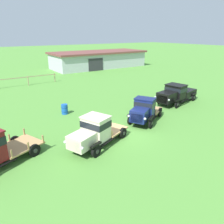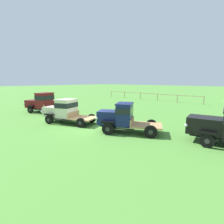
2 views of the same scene
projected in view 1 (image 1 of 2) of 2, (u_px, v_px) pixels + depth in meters
name	position (u px, v px, depth m)	size (l,w,h in m)	color
ground_plane	(123.00, 133.00, 16.38)	(240.00, 240.00, 0.00)	#518E38
farm_shed	(99.00, 59.00, 46.92)	(20.21, 8.36, 3.37)	#B2B7BC
vintage_truck_second_in_line	(94.00, 132.00, 14.09)	(5.09, 3.32, 2.07)	black
vintage_truck_midrow_center	(144.00, 110.00, 17.91)	(4.71, 3.62, 2.09)	black
vintage_truck_far_side	(176.00, 93.00, 23.09)	(5.84, 3.03, 2.02)	black
oil_drum_beside_row	(65.00, 109.00, 20.08)	(0.61, 0.61, 0.93)	#1951B2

